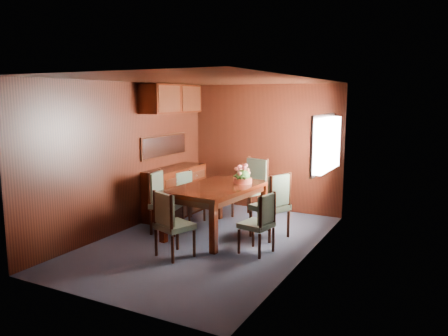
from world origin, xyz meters
The scene contains 11 objects.
ground centered at (0.00, 0.00, 0.00)m, with size 4.50×4.50×0.00m, color #363A4A.
room_shell centered at (-0.10, 0.33, 1.63)m, with size 3.06×4.52×2.41m.
sideboard centered at (-1.25, 1.00, 0.45)m, with size 0.48×1.40×0.90m, color black.
dining_table centered at (-0.06, 0.40, 0.67)m, with size 1.18×1.75×0.78m.
chair_left_near centered at (-0.89, 0.10, 0.55)m, with size 0.54×0.55×0.99m.
chair_left_far centered at (-0.89, 0.84, 0.49)m, with size 0.49×0.50×0.88m.
chair_right_near centered at (0.90, -0.10, 0.48)m, with size 0.46×0.47×0.87m.
chair_right_far centered at (0.81, 0.62, 0.57)m, with size 0.61×0.62×1.02m.
chair_head centered at (-0.11, -0.80, 0.51)m, with size 0.55×0.54×0.92m.
chair_foot centered at (0.02, 1.61, 0.60)m, with size 0.64×0.62×1.07m.
flower_centerpiece centered at (0.22, 0.77, 0.93)m, with size 0.32×0.32×0.32m.
Camera 1 is at (3.16, -5.49, 2.15)m, focal length 35.00 mm.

